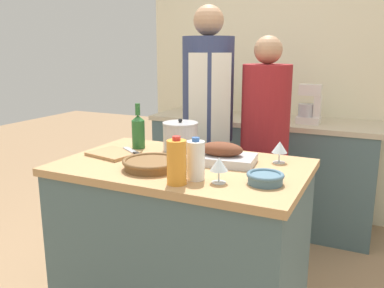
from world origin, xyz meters
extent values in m
cube|color=#4C666B|center=(0.00, 0.00, 0.44)|extent=(1.24, 0.78, 0.89)
cube|color=tan|center=(0.00, 0.00, 0.91)|extent=(1.28, 0.81, 0.04)
cube|color=#4C666B|center=(0.00, 1.55, 0.44)|extent=(1.87, 0.58, 0.89)
cube|color=beige|center=(0.00, 1.55, 0.91)|extent=(1.93, 0.60, 0.04)
cube|color=beige|center=(0.00, 1.90, 1.27)|extent=(2.43, 0.10, 2.55)
cube|color=#BCBCC1|center=(0.18, 0.10, 0.95)|extent=(0.37, 0.25, 0.04)
ellipsoid|color=brown|center=(0.18, 0.10, 1.00)|extent=(0.24, 0.15, 0.08)
cylinder|color=brown|center=(-0.10, -0.15, 0.95)|extent=(0.27, 0.27, 0.04)
torus|color=brown|center=(-0.10, -0.15, 0.97)|extent=(0.29, 0.29, 0.02)
cube|color=#AD7F51|center=(-0.43, -0.01, 0.93)|extent=(0.29, 0.25, 0.02)
cylinder|color=#B7B7BC|center=(-0.14, 0.25, 1.00)|extent=(0.20, 0.20, 0.16)
cylinder|color=#B7B7BC|center=(-0.14, 0.25, 1.09)|extent=(0.21, 0.21, 0.01)
sphere|color=black|center=(-0.14, 0.25, 1.10)|extent=(0.02, 0.02, 0.02)
cylinder|color=slate|center=(0.48, -0.13, 0.95)|extent=(0.15, 0.15, 0.04)
torus|color=slate|center=(0.48, -0.13, 0.97)|extent=(0.17, 0.17, 0.02)
cylinder|color=orange|center=(0.13, -0.30, 1.02)|extent=(0.09, 0.09, 0.20)
cylinder|color=red|center=(0.13, -0.30, 1.13)|extent=(0.04, 0.04, 0.02)
cylinder|color=white|center=(0.17, -0.21, 1.02)|extent=(0.08, 0.08, 0.18)
cylinder|color=#3360B2|center=(0.17, -0.21, 1.11)|extent=(0.03, 0.03, 0.02)
cylinder|color=#28662D|center=(-0.39, 0.20, 1.01)|extent=(0.08, 0.08, 0.17)
cone|color=#28662D|center=(-0.39, 0.20, 1.11)|extent=(0.08, 0.08, 0.03)
cylinder|color=#28662D|center=(-0.39, 0.20, 1.16)|extent=(0.03, 0.03, 0.07)
cylinder|color=silver|center=(0.45, 0.24, 0.93)|extent=(0.07, 0.07, 0.00)
cylinder|color=silver|center=(0.45, 0.24, 0.95)|extent=(0.01, 0.01, 0.05)
cone|color=silver|center=(0.45, 0.24, 1.01)|extent=(0.08, 0.08, 0.06)
cylinder|color=silver|center=(0.29, -0.21, 0.93)|extent=(0.07, 0.07, 0.00)
cylinder|color=silver|center=(0.29, -0.21, 0.96)|extent=(0.01, 0.01, 0.05)
cone|color=silver|center=(0.29, -0.21, 1.01)|extent=(0.08, 0.08, 0.06)
cube|color=#B7B7BC|center=(-0.37, 0.06, 0.95)|extent=(0.14, 0.11, 0.01)
cube|color=black|center=(-0.27, 0.00, 0.95)|extent=(0.09, 0.07, 0.01)
cube|color=silver|center=(0.39, 1.47, 0.96)|extent=(0.18, 0.14, 0.06)
cylinder|color=#B7B7BC|center=(0.37, 1.47, 1.03)|extent=(0.13, 0.13, 0.10)
cube|color=silver|center=(0.46, 1.47, 1.07)|extent=(0.05, 0.08, 0.17)
cube|color=silver|center=(0.39, 1.47, 1.20)|extent=(0.17, 0.08, 0.09)
cylinder|color=#B28E2D|center=(-0.35, 1.66, 1.02)|extent=(0.06, 0.06, 0.19)
cylinder|color=black|center=(-0.35, 1.66, 1.13)|extent=(0.02, 0.02, 0.02)
cylinder|color=#234C28|center=(-0.16, 1.64, 1.01)|extent=(0.07, 0.07, 0.17)
cylinder|color=black|center=(-0.16, 1.64, 1.10)|extent=(0.03, 0.03, 0.02)
cube|color=beige|center=(-0.21, 0.84, 0.44)|extent=(0.35, 0.31, 0.87)
cylinder|color=navy|center=(-0.21, 0.84, 1.23)|extent=(0.36, 0.36, 0.73)
sphere|color=tan|center=(-0.21, 0.84, 1.70)|extent=(0.21, 0.21, 0.21)
cube|color=silver|center=(-0.14, 0.69, 1.03)|extent=(0.26, 0.14, 0.92)
cube|color=beige|center=(0.21, 0.85, 0.38)|extent=(0.30, 0.24, 0.77)
cylinder|color=maroon|center=(0.21, 0.85, 1.09)|extent=(0.33, 0.33, 0.64)
sphere|color=tan|center=(0.21, 0.85, 1.50)|extent=(0.19, 0.19, 0.19)
camera|label=1|loc=(0.92, -1.83, 1.51)|focal=38.00mm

